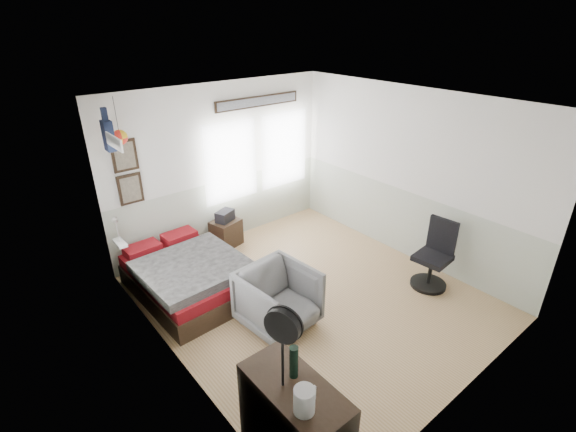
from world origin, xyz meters
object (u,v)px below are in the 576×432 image
at_px(armchair, 278,299).
at_px(task_chair, 434,260).
at_px(bed, 188,276).
at_px(dresser, 294,424).
at_px(nightstand, 226,233).

relative_size(armchair, task_chair, 0.85).
distance_m(armchair, task_chair, 2.40).
height_order(bed, armchair, armchair).
bearing_deg(task_chair, dresser, -172.19).
bearing_deg(dresser, task_chair, 13.34).
height_order(nightstand, task_chair, task_chair).
xyz_separation_m(bed, dresser, (-0.44, -2.86, 0.17)).
height_order(dresser, nightstand, dresser).
relative_size(bed, dresser, 1.86).
bearing_deg(armchair, bed, 108.34).
xyz_separation_m(nightstand, task_chair, (1.71, -2.92, 0.19)).
bearing_deg(armchair, nightstand, 70.22).
relative_size(dresser, task_chair, 0.97).
relative_size(bed, armchair, 2.14).
bearing_deg(nightstand, dresser, -126.64).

